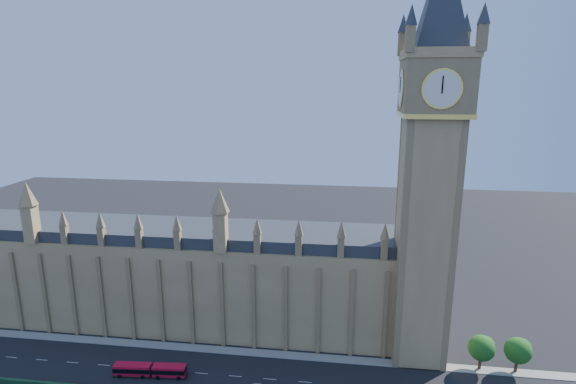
# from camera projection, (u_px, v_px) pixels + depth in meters

# --- Properties ---
(ground) EXTENTS (400.00, 400.00, 0.00)m
(ground) POSITION_uv_depth(u_px,v_px,m) (253.00, 378.00, 101.91)
(ground) COLOR black
(ground) RESTS_ON ground
(palace_westminster) EXTENTS (120.00, 20.00, 28.00)m
(palace_westminster) POSITION_uv_depth(u_px,v_px,m) (179.00, 275.00, 122.99)
(palace_westminster) COLOR #9B7E4B
(palace_westminster) RESTS_ON ground
(elizabeth_tower) EXTENTS (20.59, 20.59, 105.00)m
(elizabeth_tower) POSITION_uv_depth(u_px,v_px,m) (432.00, 133.00, 97.73)
(elizabeth_tower) COLOR #9B7E4B
(elizabeth_tower) RESTS_ON ground
(kerb_north) EXTENTS (160.00, 3.00, 0.16)m
(kerb_north) POSITION_uv_depth(u_px,v_px,m) (260.00, 353.00, 111.05)
(kerb_north) COLOR gray
(kerb_north) RESTS_ON ground
(tree_east_near) EXTENTS (6.00, 6.00, 8.50)m
(tree_east_near) POSITION_uv_depth(u_px,v_px,m) (482.00, 347.00, 103.72)
(tree_east_near) COLOR #382619
(tree_east_near) RESTS_ON ground
(tree_east_far) EXTENTS (6.00, 6.00, 8.50)m
(tree_east_far) POSITION_uv_depth(u_px,v_px,m) (519.00, 350.00, 102.71)
(tree_east_far) COLOR #382619
(tree_east_far) RESTS_ON ground
(red_bus) EXTENTS (16.65, 3.72, 2.81)m
(red_bus) POSITION_uv_depth(u_px,v_px,m) (150.00, 370.00, 102.19)
(red_bus) COLOR red
(red_bus) RESTS_ON ground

